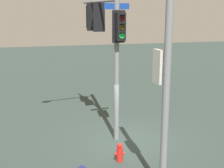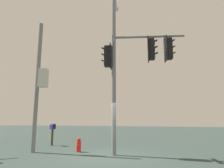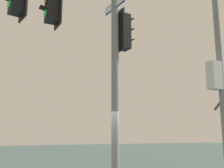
# 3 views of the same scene
# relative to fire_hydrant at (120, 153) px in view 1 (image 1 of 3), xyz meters

# --- Properties ---
(ground_plane) EXTENTS (80.00, 80.00, 0.00)m
(ground_plane) POSITION_rel_fire_hydrant_xyz_m (0.93, 1.78, -0.34)
(ground_plane) COLOR #2E3B37
(main_signal_pole_assembly) EXTENTS (3.96, 4.40, 9.95)m
(main_signal_pole_assembly) POSITION_rel_fire_hydrant_xyz_m (0.16, 2.71, 5.08)
(main_signal_pole_assembly) COLOR slate
(main_signal_pole_assembly) RESTS_ON ground
(secondary_pole_assembly) EXTENTS (0.40, 0.68, 7.16)m
(secondary_pole_assembly) POSITION_rel_fire_hydrant_xyz_m (0.72, -2.14, 3.35)
(secondary_pole_assembly) COLOR slate
(secondary_pole_assembly) RESTS_ON ground
(fire_hydrant) EXTENTS (0.38, 0.24, 0.73)m
(fire_hydrant) POSITION_rel_fire_hydrant_xyz_m (0.00, 0.00, 0.00)
(fire_hydrant) COLOR red
(fire_hydrant) RESTS_ON ground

